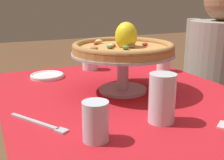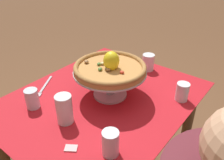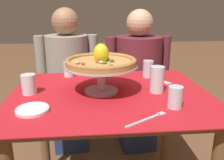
{
  "view_description": "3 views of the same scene",
  "coord_description": "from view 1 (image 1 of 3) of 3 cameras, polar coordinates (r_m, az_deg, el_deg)",
  "views": [
    {
      "loc": [
        0.86,
        -0.44,
        1.08
      ],
      "look_at": [
        -0.09,
        -0.01,
        0.79
      ],
      "focal_mm": 45.69,
      "sensor_mm": 36.0,
      "label": 1
    },
    {
      "loc": [
        0.77,
        0.67,
        1.47
      ],
      "look_at": [
        -0.06,
        0.02,
        0.84
      ],
      "focal_mm": 37.67,
      "sensor_mm": 36.0,
      "label": 2
    },
    {
      "loc": [
        -0.1,
        -1.16,
        1.19
      ],
      "look_at": [
        0.01,
        0.0,
        0.82
      ],
      "focal_mm": 37.75,
      "sensor_mm": 36.0,
      "label": 3
    }
  ],
  "objects": [
    {
      "name": "water_glass_side_left",
      "position": [
        1.4,
        -4.43,
        3.93
      ],
      "size": [
        0.08,
        0.08,
        0.1
      ],
      "color": "white",
      "rests_on": "dining_table"
    },
    {
      "name": "water_glass_back_left",
      "position": [
        1.38,
        10.3,
        3.48
      ],
      "size": [
        0.07,
        0.07,
        0.1
      ],
      "color": "white",
      "rests_on": "dining_table"
    },
    {
      "name": "pizza_stand",
      "position": [
        1.05,
        2.19,
        3.21
      ],
      "size": [
        0.38,
        0.38,
        0.15
      ],
      "color": "#B7B7C1",
      "rests_on": "dining_table"
    },
    {
      "name": "dining_table",
      "position": [
        1.07,
        2.32,
        -9.63
      ],
      "size": [
        1.04,
        0.84,
        0.75
      ],
      "color": "brown",
      "rests_on": "ground"
    },
    {
      "name": "side_plate",
      "position": [
        1.29,
        -12.83,
        0.86
      ],
      "size": [
        0.15,
        0.15,
        0.02
      ],
      "color": "white",
      "rests_on": "dining_table"
    },
    {
      "name": "water_glass_front_right",
      "position": [
        0.7,
        -3.28,
        -8.75
      ],
      "size": [
        0.07,
        0.07,
        0.1
      ],
      "color": "silver",
      "rests_on": "dining_table"
    },
    {
      "name": "dinner_fork",
      "position": [
        0.82,
        -14.11,
        -8.47
      ],
      "size": [
        0.19,
        0.13,
        0.01
      ],
      "color": "#B7B7C1",
      "rests_on": "dining_table"
    },
    {
      "name": "diner_left",
      "position": [
        1.72,
        19.94,
        -2.46
      ],
      "size": [
        0.5,
        0.36,
        1.18
      ],
      "color": "navy",
      "rests_on": "ground"
    },
    {
      "name": "pizza",
      "position": [
        1.03,
        2.27,
        6.71
      ],
      "size": [
        0.37,
        0.37,
        0.11
      ],
      "color": "#BC8447",
      "rests_on": "pizza_stand"
    },
    {
      "name": "water_glass_side_right",
      "position": [
        0.8,
        9.95,
        -4.1
      ],
      "size": [
        0.07,
        0.07,
        0.14
      ],
      "color": "silver",
      "rests_on": "dining_table"
    }
  ]
}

